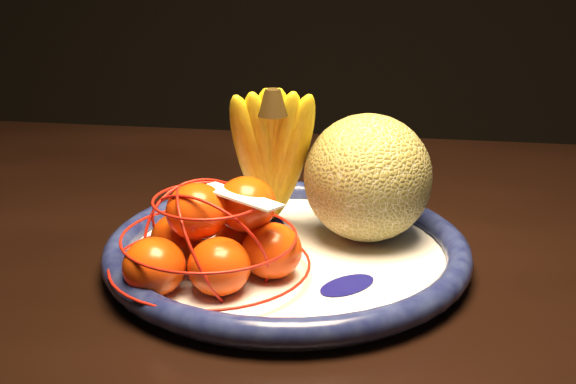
# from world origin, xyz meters

# --- Properties ---
(dining_table) EXTENTS (1.68, 1.09, 0.81)m
(dining_table) POSITION_xyz_m (-0.11, -0.03, 0.72)
(dining_table) COLOR black
(dining_table) RESTS_ON ground
(fruit_bowl) EXTENTS (0.34, 0.34, 0.03)m
(fruit_bowl) POSITION_xyz_m (-0.15, -0.01, 0.82)
(fruit_bowl) COLOR white
(fruit_bowl) RESTS_ON dining_table
(cantaloupe) EXTENTS (0.12, 0.12, 0.12)m
(cantaloupe) POSITION_xyz_m (-0.07, 0.04, 0.88)
(cantaloupe) COLOR olive
(cantaloupe) RESTS_ON fruit_bowl
(banana_bunch) EXTENTS (0.11, 0.10, 0.16)m
(banana_bunch) POSITION_xyz_m (-0.17, 0.05, 0.90)
(banana_bunch) COLOR yellow
(banana_bunch) RESTS_ON fruit_bowl
(mandarin_bag) EXTENTS (0.22, 0.22, 0.11)m
(mandarin_bag) POSITION_xyz_m (-0.21, -0.06, 0.85)
(mandarin_bag) COLOR #EC3E00
(mandarin_bag) RESTS_ON fruit_bowl
(price_tag) EXTENTS (0.08, 0.06, 0.01)m
(price_tag) POSITION_xyz_m (-0.18, -0.07, 0.90)
(price_tag) COLOR white
(price_tag) RESTS_ON mandarin_bag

